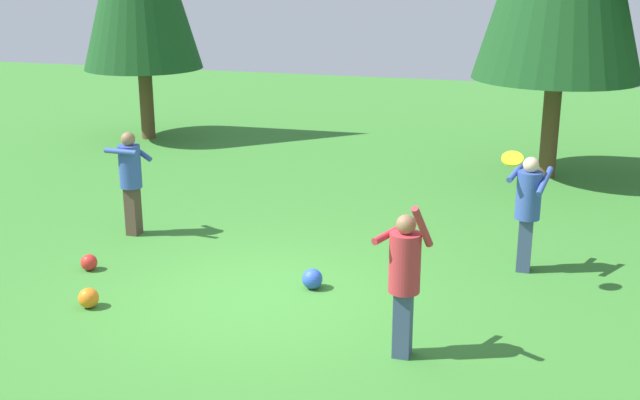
{
  "coord_description": "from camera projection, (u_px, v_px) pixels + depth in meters",
  "views": [
    {
      "loc": [
        3.42,
        -8.8,
        4.15
      ],
      "look_at": [
        0.49,
        1.02,
        1.05
      ],
      "focal_mm": 44.55,
      "sensor_mm": 36.0,
      "label": 1
    }
  ],
  "objects": [
    {
      "name": "ground_plane",
      "position": [
        261.0,
        297.0,
        10.21
      ],
      "size": [
        40.0,
        40.0,
        0.0
      ],
      "primitive_type": "plane",
      "color": "#387A2D"
    },
    {
      "name": "person_thrower",
      "position": [
        404.0,
        273.0,
        8.43
      ],
      "size": [
        0.63,
        0.62,
        1.79
      ],
      "rotation": [
        0.0,
        0.0,
        1.15
      ],
      "color": "#38476B",
      "rests_on": "ground_plane"
    },
    {
      "name": "person_catcher",
      "position": [
        528.0,
        204.0,
        10.81
      ],
      "size": [
        0.6,
        0.66,
        1.63
      ],
      "rotation": [
        0.0,
        0.0,
        -1.82
      ],
      "color": "#38476B",
      "rests_on": "ground_plane"
    },
    {
      "name": "person_bystander",
      "position": [
        131.0,
        175.0,
        12.27
      ],
      "size": [
        0.6,
        0.54,
        1.65
      ],
      "rotation": [
        0.0,
        0.0,
        -0.11
      ],
      "color": "#4C382D",
      "rests_on": "ground_plane"
    },
    {
      "name": "frisbee",
      "position": [
        512.0,
        159.0,
        9.86
      ],
      "size": [
        0.27,
        0.25,
        0.15
      ],
      "color": "yellow"
    },
    {
      "name": "ball_red",
      "position": [
        89.0,
        262.0,
        11.06
      ],
      "size": [
        0.23,
        0.23,
        0.23
      ],
      "primitive_type": "sphere",
      "color": "red",
      "rests_on": "ground_plane"
    },
    {
      "name": "ball_orange",
      "position": [
        89.0,
        298.0,
        9.87
      ],
      "size": [
        0.25,
        0.25,
        0.25
      ],
      "primitive_type": "sphere",
      "color": "orange",
      "rests_on": "ground_plane"
    },
    {
      "name": "ball_blue",
      "position": [
        312.0,
        279.0,
        10.43
      ],
      "size": [
        0.27,
        0.27,
        0.27
      ],
      "primitive_type": "sphere",
      "color": "blue",
      "rests_on": "ground_plane"
    }
  ]
}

